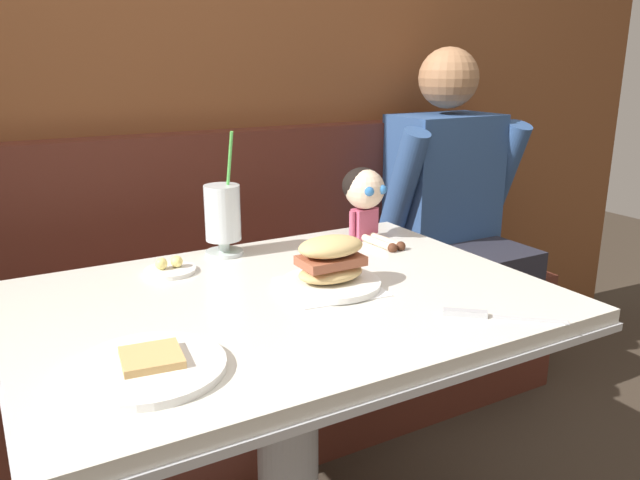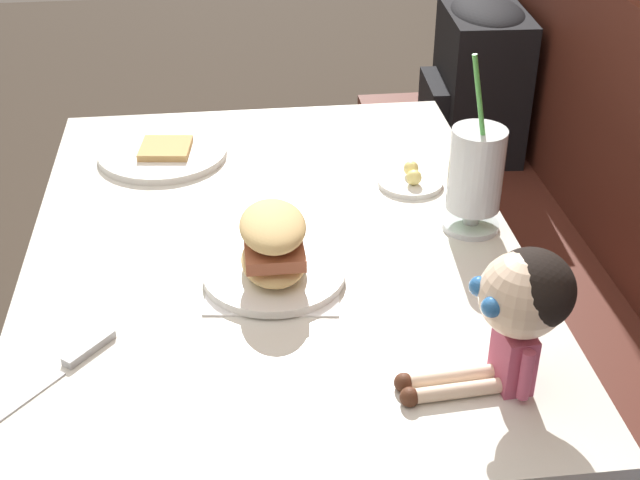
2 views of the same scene
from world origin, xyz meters
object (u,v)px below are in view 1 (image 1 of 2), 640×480
seated_doll (365,193)px  diner_patron (449,196)px  butter_saucer (170,269)px  butter_knife (483,315)px  toast_plate (149,367)px  milkshake_glass (223,216)px  sandwich_plate (331,267)px

seated_doll → diner_patron: (0.57, 0.30, -0.13)m
butter_saucer → butter_knife: (0.45, -0.56, -0.00)m
toast_plate → milkshake_glass: 0.63m
toast_plate → seated_doll: (0.73, 0.47, 0.12)m
toast_plate → butter_saucer: bearing=69.4°
diner_patron → seated_doll: bearing=-152.2°
milkshake_glass → diner_patron: diner_patron is taller
butter_saucer → toast_plate: bearing=-110.6°
milkshake_glass → seated_doll: (0.39, -0.05, 0.03)m
toast_plate → butter_saucer: (0.17, 0.46, 0.00)m
butter_knife → seated_doll: bearing=79.7°
seated_doll → diner_patron: size_ratio=0.27×
toast_plate → milkshake_glass: size_ratio=0.79×
sandwich_plate → seated_doll: seated_doll is taller
diner_patron → milkshake_glass: bearing=-165.6°
butter_knife → sandwich_plate: bearing=121.2°
diner_patron → sandwich_plate: bearing=-145.2°
seated_doll → diner_patron: 0.65m
milkshake_glass → diner_patron: bearing=14.4°
butter_saucer → butter_knife: bearing=-51.2°
sandwich_plate → diner_patron: diner_patron is taller
butter_saucer → diner_patron: 1.17m
butter_saucer → seated_doll: bearing=1.7°
toast_plate → seated_doll: size_ratio=1.13×
toast_plate → diner_patron: size_ratio=0.31×
milkshake_glass → butter_saucer: size_ratio=2.62×
milkshake_glass → butter_saucer: 0.20m
toast_plate → milkshake_glass: milkshake_glass is taller
sandwich_plate → butter_saucer: (-0.28, 0.27, -0.04)m
butter_saucer → diner_patron: diner_patron is taller
butter_saucer → butter_knife: butter_saucer is taller
milkshake_glass → butter_knife: (0.29, -0.63, -0.10)m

